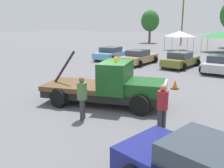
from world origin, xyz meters
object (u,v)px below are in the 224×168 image
at_px(canopy_tent_green, 220,35).
at_px(person_near_truck, 162,105).
at_px(canopy_tent_white, 180,34).
at_px(tree_center, 150,21).
at_px(person_at_hood, 82,95).
at_px(parked_car_tan, 139,57).
at_px(parked_car_skyblue, 112,53).
at_px(utility_pole, 183,17).
at_px(tow_truck, 110,86).
at_px(parked_car_olive, 181,60).
at_px(traffic_cone, 175,85).
at_px(parked_car_silver, 220,64).

bearing_deg(canopy_tent_green, person_near_truck, -83.94).
xyz_separation_m(canopy_tent_white, tree_center, (-8.82, 9.70, 1.76)).
xyz_separation_m(person_at_hood, parked_car_tan, (-4.22, 13.40, -0.37)).
xyz_separation_m(parked_car_skyblue, utility_pole, (0.19, 22.56, 4.02)).
bearing_deg(tow_truck, person_near_truck, -42.05).
distance_m(tree_center, utility_pole, 5.92).
bearing_deg(parked_car_olive, parked_car_tan, 104.06).
bearing_deg(parked_car_tan, canopy_tent_green, -15.15).
distance_m(parked_car_skyblue, traffic_cone, 12.35).
relative_size(person_near_truck, person_at_hood, 0.98).
height_order(tree_center, traffic_cone, tree_center).
xyz_separation_m(tow_truck, traffic_cone, (1.67, 4.42, -0.65)).
relative_size(tow_truck, person_at_hood, 3.45).
bearing_deg(parked_car_olive, parked_car_silver, -91.93).
distance_m(parked_car_skyblue, parked_car_olive, 7.49).
height_order(parked_car_olive, utility_pole, utility_pole).
bearing_deg(canopy_tent_green, parked_car_skyblue, -122.01).
bearing_deg(person_at_hood, parked_car_skyblue, -86.30).
height_order(parked_car_skyblue, parked_car_tan, same).
height_order(parked_car_tan, canopy_tent_white, canopy_tent_white).
relative_size(parked_car_olive, traffic_cone, 8.24).
xyz_separation_m(parked_car_silver, tree_center, (-16.40, 23.11, 3.37)).
height_order(person_near_truck, parked_car_tan, person_near_truck).
bearing_deg(person_near_truck, parked_car_skyblue, -28.82).
relative_size(person_near_truck, parked_car_olive, 0.38).
bearing_deg(parked_car_silver, parked_car_tan, 90.40).
distance_m(tree_center, traffic_cone, 33.76).
bearing_deg(tow_truck, parked_car_olive, 75.22).
distance_m(parked_car_olive, canopy_tent_green, 13.74).
distance_m(parked_car_tan, traffic_cone, 8.96).
bearing_deg(person_at_hood, canopy_tent_white, -104.85).
xyz_separation_m(parked_car_silver, canopy_tent_white, (-7.58, 13.41, 1.61)).
height_order(person_near_truck, tree_center, tree_center).
bearing_deg(parked_car_silver, person_at_hood, 168.35).
height_order(person_at_hood, parked_car_tan, person_at_hood).
height_order(parked_car_olive, parked_car_silver, same).
bearing_deg(canopy_tent_green, tow_truck, -90.75).
relative_size(tow_truck, canopy_tent_white, 1.93).
bearing_deg(tree_center, parked_car_olive, -59.86).
bearing_deg(parked_car_skyblue, person_near_truck, -145.36).
xyz_separation_m(person_at_hood, traffic_cone, (1.58, 6.59, -0.77)).
distance_m(canopy_tent_green, tree_center, 16.58).
bearing_deg(person_near_truck, parked_car_silver, -66.05).
relative_size(parked_car_skyblue, utility_pole, 0.54).
relative_size(tow_truck, parked_car_tan, 1.33).
xyz_separation_m(canopy_tent_white, canopy_tent_green, (5.00, 0.70, -0.00)).
relative_size(parked_car_olive, parked_car_silver, 1.04).
bearing_deg(utility_pole, canopy_tent_white, -73.88).
relative_size(tow_truck, tree_center, 1.02).
bearing_deg(tree_center, person_at_hood, -69.62).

